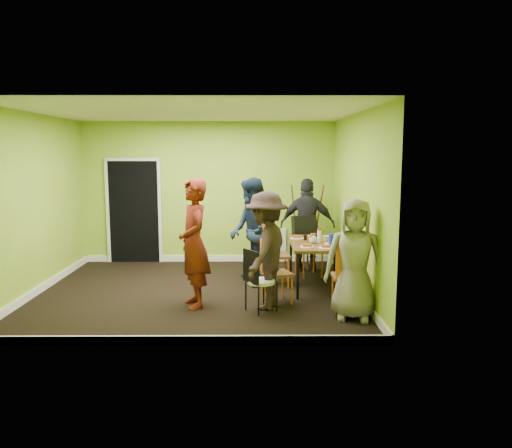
{
  "coord_description": "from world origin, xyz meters",
  "views": [
    {
      "loc": [
        0.88,
        -7.7,
        2.2
      ],
      "look_at": [
        0.93,
        0.0,
        1.09
      ],
      "focal_mm": 35.0,
      "sensor_mm": 36.0,
      "label": 1
    }
  ],
  "objects": [
    {
      "name": "orange_bottle",
      "position": [
        1.84,
        0.48,
        0.79
      ],
      "size": [
        0.04,
        0.04,
        0.09
      ],
      "primitive_type": "cylinder",
      "color": "orange",
      "rests_on": "dining_table"
    },
    {
      "name": "chair_left_near",
      "position": [
        1.16,
        -0.6,
        0.53
      ],
      "size": [
        0.5,
        0.5,
        0.94
      ],
      "rotation": [
        0.0,
        0.0,
        -1.22
      ],
      "color": "orange",
      "rests_on": "ground"
    },
    {
      "name": "plate_wall_back",
      "position": [
        2.27,
        0.43,
        0.76
      ],
      "size": [
        0.25,
        0.25,
        0.01
      ],
      "primitive_type": "cylinder",
      "color": "white",
      "rests_on": "dining_table"
    },
    {
      "name": "cup_b",
      "position": [
        2.08,
        0.34,
        0.8
      ],
      "size": [
        0.1,
        0.1,
        0.1
      ],
      "primitive_type": "imported",
      "color": "white",
      "rests_on": "dining_table"
    },
    {
      "name": "ground",
      "position": [
        0.0,
        0.0,
        0.0
      ],
      "size": [
        5.0,
        5.0,
        0.0
      ],
      "primitive_type": "plane",
      "color": "black",
      "rests_on": "ground"
    },
    {
      "name": "person_left_near",
      "position": [
        1.07,
        -0.82,
        0.83
      ],
      "size": [
        0.95,
        1.22,
        1.67
      ],
      "primitive_type": "imported",
      "rotation": [
        0.0,
        0.0,
        -1.92
      ],
      "color": "#2E1F1F",
      "rests_on": "ground"
    },
    {
      "name": "plate_near_right",
      "position": [
        1.71,
        -0.15,
        0.76
      ],
      "size": [
        0.22,
        0.22,
        0.01
      ],
      "primitive_type": "cylinder",
      "color": "white",
      "rests_on": "dining_table"
    },
    {
      "name": "cup_a",
      "position": [
        1.84,
        0.16,
        0.8
      ],
      "size": [
        0.12,
        0.12,
        0.1
      ],
      "primitive_type": "imported",
      "color": "white",
      "rests_on": "dining_table"
    },
    {
      "name": "room_walls",
      "position": [
        -0.02,
        0.04,
        0.99
      ],
      "size": [
        5.04,
        4.54,
        2.82
      ],
      "color": "#8FAF2D",
      "rests_on": "ground"
    },
    {
      "name": "person_standing",
      "position": [
        0.04,
        -0.74,
        0.92
      ],
      "size": [
        0.64,
        0.78,
        1.84
      ],
      "primitive_type": "imported",
      "rotation": [
        0.0,
        0.0,
        -1.23
      ],
      "color": "#601A10",
      "rests_on": "ground"
    },
    {
      "name": "thermos",
      "position": [
        1.95,
        0.24,
        0.85
      ],
      "size": [
        0.07,
        0.07,
        0.2
      ],
      "primitive_type": "cylinder",
      "color": "white",
      "rests_on": "dining_table"
    },
    {
      "name": "glass_back",
      "position": [
        1.99,
        0.75,
        0.79
      ],
      "size": [
        0.07,
        0.07,
        0.09
      ],
      "primitive_type": "cylinder",
      "color": "black",
      "rests_on": "dining_table"
    },
    {
      "name": "person_front_end",
      "position": [
        2.22,
        -1.29,
        0.8
      ],
      "size": [
        0.88,
        0.67,
        1.6
      ],
      "primitive_type": "imported",
      "rotation": [
        0.0,
        0.0,
        -0.22
      ],
      "color": "gray",
      "rests_on": "ground"
    },
    {
      "name": "plate_far_front",
      "position": [
        1.99,
        -0.23,
        0.76
      ],
      "size": [
        0.22,
        0.22,
        0.01
      ],
      "primitive_type": "cylinder",
      "color": "white",
      "rests_on": "dining_table"
    },
    {
      "name": "chair_back_end",
      "position": [
        1.83,
        1.19,
        0.75
      ],
      "size": [
        0.56,
        0.62,
        1.06
      ],
      "rotation": [
        0.0,
        0.0,
        3.45
      ],
      "color": "orange",
      "rests_on": "ground"
    },
    {
      "name": "plate_far_back",
      "position": [
        1.95,
        0.85,
        0.76
      ],
      "size": [
        0.23,
        0.23,
        0.01
      ],
      "primitive_type": "cylinder",
      "color": "white",
      "rests_on": "dining_table"
    },
    {
      "name": "easel",
      "position": [
        1.9,
        1.73,
        0.79
      ],
      "size": [
        0.64,
        0.6,
        1.6
      ],
      "color": "brown",
      "rests_on": "ground"
    },
    {
      "name": "plate_near_left",
      "position": [
        1.63,
        0.61,
        0.76
      ],
      "size": [
        0.24,
        0.24,
        0.01
      ],
      "primitive_type": "cylinder",
      "color": "white",
      "rests_on": "dining_table"
    },
    {
      "name": "chair_front_end",
      "position": [
        2.2,
        -1.06,
        0.59
      ],
      "size": [
        0.44,
        0.45,
        1.05
      ],
      "rotation": [
        0.0,
        0.0,
        -0.02
      ],
      "color": "orange",
      "rests_on": "ground"
    },
    {
      "name": "glass_mid",
      "position": [
        1.75,
        0.46,
        0.79
      ],
      "size": [
        0.06,
        0.06,
        0.09
      ],
      "primitive_type": "cylinder",
      "color": "black",
      "rests_on": "dining_table"
    },
    {
      "name": "person_left_far",
      "position": [
        0.86,
        0.46,
        0.9
      ],
      "size": [
        0.88,
        1.01,
        1.79
      ],
      "primitive_type": "imported",
      "rotation": [
        0.0,
        0.0,
        -1.31
      ],
      "color": "#131F31",
      "rests_on": "ground"
    },
    {
      "name": "glass_front",
      "position": [
        2.11,
        -0.22,
        0.8
      ],
      "size": [
        0.06,
        0.06,
        0.09
      ],
      "primitive_type": "cylinder",
      "color": "black",
      "rests_on": "dining_table"
    },
    {
      "name": "blue_bottle",
      "position": [
        2.11,
        0.02,
        0.84
      ],
      "size": [
        0.07,
        0.07,
        0.18
      ],
      "primitive_type": "cylinder",
      "color": "#1A2FC6",
      "rests_on": "dining_table"
    },
    {
      "name": "person_back_end",
      "position": [
        1.89,
        1.41,
        0.86
      ],
      "size": [
        1.06,
        0.57,
        1.72
      ],
      "primitive_type": "imported",
      "rotation": [
        0.0,
        0.0,
        2.99
      ],
      "color": "black",
      "rests_on": "ground"
    },
    {
      "name": "dining_table",
      "position": [
        1.94,
        0.28,
        0.7
      ],
      "size": [
        0.9,
        1.5,
        0.75
      ],
      "color": "black",
      "rests_on": "ground"
    },
    {
      "name": "plate_wall_front",
      "position": [
        2.15,
        0.1,
        0.76
      ],
      "size": [
        0.25,
        0.25,
        0.01
      ],
      "primitive_type": "cylinder",
      "color": "white",
      "rests_on": "dining_table"
    },
    {
      "name": "chair_bentwood",
      "position": [
        0.94,
        -1.0,
        0.49
      ],
      "size": [
        0.48,
        0.48,
        0.88
      ],
      "rotation": [
        0.0,
        0.0,
        -0.96
      ],
      "color": "black",
      "rests_on": "ground"
    },
    {
      "name": "chair_left_far",
      "position": [
        1.16,
        0.37,
        0.61
      ],
      "size": [
        0.48,
        0.48,
        1.09
      ],
      "rotation": [
        0.0,
        0.0,
        -1.51
      ],
      "color": "orange",
      "rests_on": "ground"
    }
  ]
}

